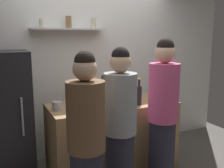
# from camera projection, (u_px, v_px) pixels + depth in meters

# --- Properties ---
(back_wall_assembly) EXTENTS (4.80, 0.32, 2.60)m
(back_wall_assembly) POSITION_uv_depth(u_px,v_px,m) (91.00, 68.00, 3.92)
(back_wall_assembly) COLOR white
(back_wall_assembly) RESTS_ON ground
(refrigerator) EXTENTS (0.60, 0.64, 1.60)m
(refrigerator) POSITION_uv_depth(u_px,v_px,m) (5.00, 117.00, 3.12)
(refrigerator) COLOR black
(refrigerator) RESTS_ON ground
(counter) EXTENTS (1.63, 0.72, 0.93)m
(counter) POSITION_uv_depth(u_px,v_px,m) (112.00, 137.00, 3.39)
(counter) COLOR #9E7A51
(counter) RESTS_ON ground
(baking_pan) EXTENTS (0.34, 0.24, 0.05)m
(baking_pan) POSITION_uv_depth(u_px,v_px,m) (93.00, 104.00, 3.19)
(baking_pan) COLOR gray
(baking_pan) RESTS_ON counter
(utensil_holder) EXTENTS (0.11, 0.11, 0.22)m
(utensil_holder) POSITION_uv_depth(u_px,v_px,m) (57.00, 106.00, 2.98)
(utensil_holder) COLOR #B2B2B7
(utensil_holder) RESTS_ON counter
(wine_bottle_green_glass) EXTENTS (0.07, 0.07, 0.33)m
(wine_bottle_green_glass) POSITION_uv_depth(u_px,v_px,m) (103.00, 91.00, 3.46)
(wine_bottle_green_glass) COLOR #19471E
(wine_bottle_green_glass) RESTS_ON counter
(wine_bottle_amber_glass) EXTENTS (0.07, 0.07, 0.31)m
(wine_bottle_amber_glass) POSITION_uv_depth(u_px,v_px,m) (129.00, 88.00, 3.72)
(wine_bottle_amber_glass) COLOR #472814
(wine_bottle_amber_glass) RESTS_ON counter
(wine_bottle_dark_glass) EXTENTS (0.07, 0.07, 0.34)m
(wine_bottle_dark_glass) POSITION_uv_depth(u_px,v_px,m) (139.00, 95.00, 3.19)
(wine_bottle_dark_glass) COLOR black
(wine_bottle_dark_glass) RESTS_ON counter
(water_bottle_plastic) EXTENTS (0.08, 0.08, 0.20)m
(water_bottle_plastic) POSITION_uv_depth(u_px,v_px,m) (113.00, 93.00, 3.50)
(water_bottle_plastic) COLOR silver
(water_bottle_plastic) RESTS_ON counter
(person_pink_top) EXTENTS (0.34, 0.34, 1.76)m
(person_pink_top) POSITION_uv_depth(u_px,v_px,m) (163.00, 117.00, 2.91)
(person_pink_top) COLOR #262633
(person_pink_top) RESTS_ON ground
(person_brown_jacket) EXTENTS (0.34, 0.34, 1.66)m
(person_brown_jacket) POSITION_uv_depth(u_px,v_px,m) (86.00, 146.00, 2.27)
(person_brown_jacket) COLOR #262633
(person_brown_jacket) RESTS_ON ground
(person_grey_hoodie) EXTENTS (0.34, 0.34, 1.67)m
(person_grey_hoodie) POSITION_uv_depth(u_px,v_px,m) (120.00, 129.00, 2.66)
(person_grey_hoodie) COLOR #262633
(person_grey_hoodie) RESTS_ON ground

